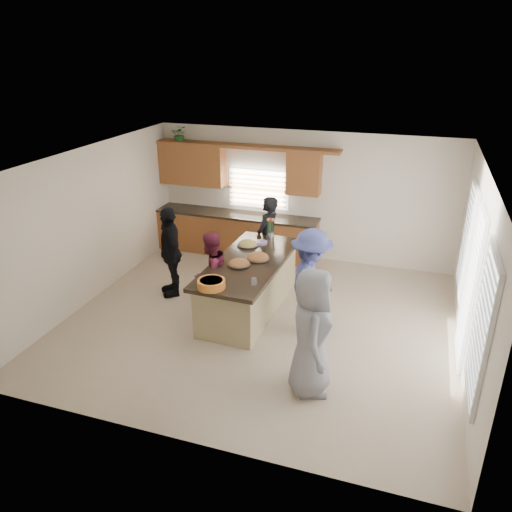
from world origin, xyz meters
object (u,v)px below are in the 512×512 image
(salad_bowl, at_px, (211,283))
(woman_right_back, at_px, (310,283))
(woman_left_mid, at_px, (211,273))
(woman_right_front, at_px, (311,333))
(woman_left_back, at_px, (268,238))
(island, at_px, (249,286))
(woman_left_front, at_px, (170,251))

(salad_bowl, xyz_separation_m, woman_right_back, (1.41, 0.70, -0.11))
(woman_left_mid, relative_size, woman_right_front, 0.82)
(woman_left_mid, xyz_separation_m, woman_right_back, (1.80, -0.15, 0.16))
(woman_left_back, bearing_deg, salad_bowl, 9.61)
(woman_left_mid, bearing_deg, woman_right_back, 105.36)
(island, xyz_separation_m, woman_left_front, (-1.59, 0.12, 0.42))
(woman_left_mid, distance_m, woman_right_front, 2.67)
(salad_bowl, xyz_separation_m, woman_left_front, (-1.38, 1.27, -0.15))
(island, bearing_deg, woman_right_front, -49.19)
(woman_left_front, relative_size, woman_right_back, 0.96)
(island, height_order, woman_left_mid, woman_left_mid)
(island, relative_size, woman_left_back, 1.61)
(woman_left_front, height_order, woman_right_back, woman_right_back)
(island, height_order, woman_left_front, woman_left_front)
(woman_left_back, bearing_deg, woman_right_front, 38.69)
(woman_left_back, relative_size, woman_right_front, 0.93)
(salad_bowl, distance_m, woman_right_back, 1.58)
(island, relative_size, woman_right_back, 1.50)
(salad_bowl, xyz_separation_m, woman_left_mid, (-0.38, 0.85, -0.27))
(woman_left_front, bearing_deg, island, 49.45)
(woman_left_mid, bearing_deg, woman_left_back, -176.55)
(salad_bowl, bearing_deg, woman_left_back, 87.09)
(island, distance_m, woman_left_mid, 0.73)
(woman_left_back, height_order, woman_right_front, woman_right_front)
(salad_bowl, bearing_deg, woman_right_front, -22.99)
(woman_left_mid, bearing_deg, woman_left_front, -92.81)
(woman_left_front, bearing_deg, woman_left_mid, 30.87)
(salad_bowl, xyz_separation_m, woman_left_back, (0.13, 2.56, -0.17))
(woman_left_front, xyz_separation_m, woman_right_front, (3.13, -2.02, 0.04))
(island, height_order, woman_right_front, woman_right_front)
(woman_left_front, bearing_deg, woman_left_back, 94.20)
(island, distance_m, salad_bowl, 1.30)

